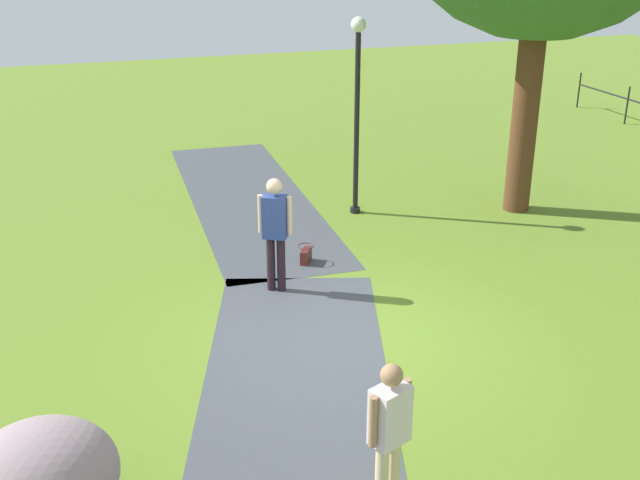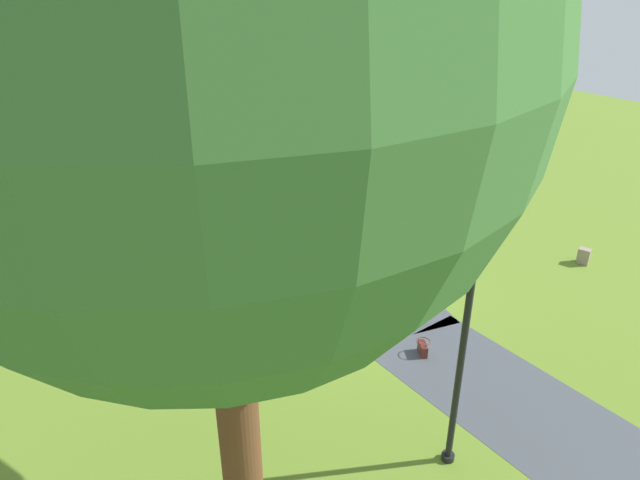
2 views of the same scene
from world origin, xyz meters
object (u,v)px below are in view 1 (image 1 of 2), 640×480
Objects in this scene: lamp_post at (357,96)px; lawn_boulder at (40,479)px; handbag_on_grass at (306,255)px; man_near_boulder at (389,428)px; woman_with_handbag at (275,226)px.

lawn_boulder is (6.99, -5.76, -1.75)m from lamp_post.
lamp_post reaches higher than handbag_on_grass.
man_near_boulder is at bearing -9.76° from handbag_on_grass.
lawn_boulder is 4.61× the size of handbag_on_grass.
lamp_post is at bearing 140.52° from lawn_boulder.
man_near_boulder is at bearing -18.63° from lamp_post.
woman_with_handbag is at bearing 140.82° from lawn_boulder.
handbag_on_grass is at bearing 170.24° from man_near_boulder.
woman_with_handbag is at bearing -39.90° from lamp_post.
lamp_post is 8.34m from man_near_boulder.
lawn_boulder is at bearing -39.48° from lamp_post.
handbag_on_grass is at bearing 140.44° from lawn_boulder.
lawn_boulder is 1.08× the size of man_near_boulder.
handbag_on_grass is (2.00, -1.63, -2.14)m from lamp_post.
lamp_post is 2.05× the size of woman_with_handbag.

